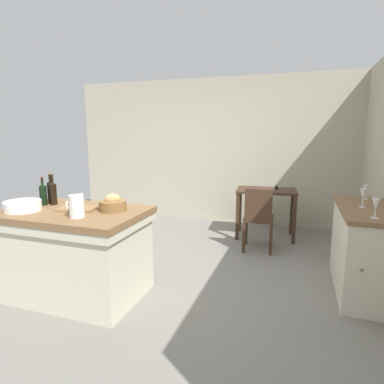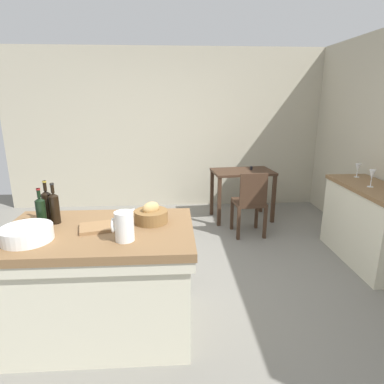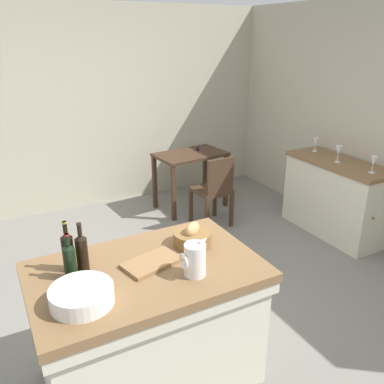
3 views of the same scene
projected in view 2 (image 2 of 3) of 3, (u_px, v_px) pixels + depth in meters
The scene contains 15 objects.
ground_plane at pixel (168, 282), 3.34m from camera, with size 6.76×6.76×0.00m, color slate.
wall_back at pixel (168, 130), 5.48m from camera, with size 5.32×0.12×2.60m, color #B2AA93.
island_table at pixel (102, 278), 2.53m from camera, with size 1.41×0.90×0.88m.
side_cabinet at pixel (369, 224), 3.68m from camera, with size 0.52×1.26×0.88m.
writing_desk at pixel (242, 179), 4.96m from camera, with size 0.95×0.65×0.81m.
wooden_chair at pixel (250, 201), 4.36m from camera, with size 0.42×0.42×0.90m.
pitcher at pixel (124, 226), 2.20m from camera, with size 0.17×0.13×0.25m.
wash_bowl at pixel (27, 234), 2.22m from camera, with size 0.34×0.34×0.10m, color white.
bread_basket at pixel (151, 215), 2.54m from camera, with size 0.26×0.26×0.17m.
cutting_board at pixel (105, 227), 2.44m from camera, with size 0.36×0.21×0.02m, color olive.
wine_bottle_dark at pixel (55, 207), 2.51m from camera, with size 0.07×0.07×0.32m.
wine_bottle_amber at pixel (47, 205), 2.55m from camera, with size 0.07×0.07×0.33m.
wine_bottle_green at pixel (41, 211), 2.46m from camera, with size 0.07×0.07×0.29m.
wine_glass_left at pixel (372, 175), 3.52m from camera, with size 0.07×0.07×0.19m.
wine_glass_middle at pixel (358, 168), 3.96m from camera, with size 0.07×0.07×0.16m.
Camera 2 is at (0.06, -2.97, 1.81)m, focal length 30.62 mm.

